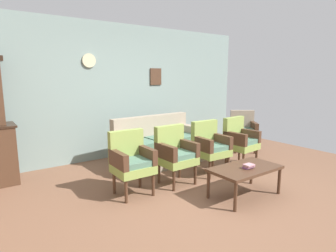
{
  "coord_description": "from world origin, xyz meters",
  "views": [
    {
      "loc": [
        -2.53,
        -2.69,
        1.66
      ],
      "look_at": [
        0.11,
        1.02,
        0.85
      ],
      "focal_mm": 30.06,
      "sensor_mm": 36.0,
      "label": 1
    }
  ],
  "objects_px": {
    "armchair_near_couch_end": "(131,160)",
    "coffee_table": "(245,170)",
    "armchair_row_middle": "(175,152)",
    "book_stack_on_table": "(249,166)",
    "armchair_near_cabinet": "(240,139)",
    "armchair_by_doorway": "(210,145)",
    "wingback_chair_by_fireplace": "(243,129)",
    "floral_couch": "(159,147)"
  },
  "relations": [
    {
      "from": "armchair_near_couch_end",
      "to": "coffee_table",
      "type": "distance_m",
      "value": 1.59
    },
    {
      "from": "armchair_row_middle",
      "to": "book_stack_on_table",
      "type": "distance_m",
      "value": 1.13
    },
    {
      "from": "coffee_table",
      "to": "armchair_near_cabinet",
      "type": "bearing_deg",
      "value": 43.38
    },
    {
      "from": "armchair_near_couch_end",
      "to": "armchair_row_middle",
      "type": "xyz_separation_m",
      "value": [
        0.74,
        -0.04,
        0.0
      ]
    },
    {
      "from": "armchair_by_doorway",
      "to": "coffee_table",
      "type": "relative_size",
      "value": 0.9
    },
    {
      "from": "wingback_chair_by_fireplace",
      "to": "armchair_by_doorway",
      "type": "bearing_deg",
      "value": -158.48
    },
    {
      "from": "armchair_by_doorway",
      "to": "book_stack_on_table",
      "type": "distance_m",
      "value": 1.08
    },
    {
      "from": "floral_couch",
      "to": "armchair_by_doorway",
      "type": "distance_m",
      "value": 1.06
    },
    {
      "from": "floral_couch",
      "to": "book_stack_on_table",
      "type": "height_order",
      "value": "floral_couch"
    },
    {
      "from": "armchair_near_cabinet",
      "to": "coffee_table",
      "type": "height_order",
      "value": "armchair_near_cabinet"
    },
    {
      "from": "armchair_near_cabinet",
      "to": "coffee_table",
      "type": "bearing_deg",
      "value": -136.62
    },
    {
      "from": "armchair_by_doorway",
      "to": "coffee_table",
      "type": "bearing_deg",
      "value": -105.63
    },
    {
      "from": "armchair_by_doorway",
      "to": "book_stack_on_table",
      "type": "bearing_deg",
      "value": -104.8
    },
    {
      "from": "armchair_row_middle",
      "to": "armchair_by_doorway",
      "type": "distance_m",
      "value": 0.77
    },
    {
      "from": "armchair_near_couch_end",
      "to": "wingback_chair_by_fireplace",
      "type": "height_order",
      "value": "same"
    },
    {
      "from": "floral_couch",
      "to": "armchair_by_doorway",
      "type": "bearing_deg",
      "value": -67.53
    },
    {
      "from": "armchair_row_middle",
      "to": "armchair_near_cabinet",
      "type": "height_order",
      "value": "same"
    },
    {
      "from": "wingback_chair_by_fireplace",
      "to": "book_stack_on_table",
      "type": "distance_m",
      "value": 2.56
    },
    {
      "from": "floral_couch",
      "to": "armchair_row_middle",
      "type": "bearing_deg",
      "value": -110.41
    },
    {
      "from": "coffee_table",
      "to": "armchair_row_middle",
      "type": "bearing_deg",
      "value": 117.22
    },
    {
      "from": "wingback_chair_by_fireplace",
      "to": "book_stack_on_table",
      "type": "height_order",
      "value": "wingback_chair_by_fireplace"
    },
    {
      "from": "armchair_near_cabinet",
      "to": "wingback_chair_by_fireplace",
      "type": "bearing_deg",
      "value": 36.4
    },
    {
      "from": "armchair_near_couch_end",
      "to": "book_stack_on_table",
      "type": "distance_m",
      "value": 1.62
    },
    {
      "from": "floral_couch",
      "to": "wingback_chair_by_fireplace",
      "type": "bearing_deg",
      "value": -8.72
    },
    {
      "from": "armchair_near_cabinet",
      "to": "armchair_row_middle",
      "type": "bearing_deg",
      "value": -178.95
    },
    {
      "from": "floral_couch",
      "to": "book_stack_on_table",
      "type": "bearing_deg",
      "value": -86.47
    },
    {
      "from": "wingback_chair_by_fireplace",
      "to": "coffee_table",
      "type": "xyz_separation_m",
      "value": [
        -1.92,
        -1.63,
        -0.12
      ]
    },
    {
      "from": "armchair_near_cabinet",
      "to": "book_stack_on_table",
      "type": "relative_size",
      "value": 5.91
    },
    {
      "from": "armchair_near_couch_end",
      "to": "armchair_by_doorway",
      "type": "xyz_separation_m",
      "value": [
        1.51,
        -0.01,
        0.0
      ]
    },
    {
      "from": "floral_couch",
      "to": "book_stack_on_table",
      "type": "xyz_separation_m",
      "value": [
        0.12,
        -2.0,
        0.12
      ]
    },
    {
      "from": "armchair_by_doorway",
      "to": "armchair_row_middle",
      "type": "bearing_deg",
      "value": -177.92
    },
    {
      "from": "armchair_near_couch_end",
      "to": "armchair_near_cabinet",
      "type": "xyz_separation_m",
      "value": [
        2.28,
        -0.01,
        0.0
      ]
    },
    {
      "from": "armchair_near_couch_end",
      "to": "floral_couch",
      "type": "bearing_deg",
      "value": 40.59
    },
    {
      "from": "armchair_by_doorway",
      "to": "armchair_near_couch_end",
      "type": "bearing_deg",
      "value": 179.64
    },
    {
      "from": "armchair_by_doorway",
      "to": "coffee_table",
      "type": "distance_m",
      "value": 1.03
    },
    {
      "from": "armchair_by_doorway",
      "to": "armchair_near_cabinet",
      "type": "distance_m",
      "value": 0.77
    },
    {
      "from": "armchair_near_couch_end",
      "to": "armchair_by_doorway",
      "type": "bearing_deg",
      "value": -0.36
    },
    {
      "from": "coffee_table",
      "to": "wingback_chair_by_fireplace",
      "type": "bearing_deg",
      "value": 40.36
    },
    {
      "from": "coffee_table",
      "to": "book_stack_on_table",
      "type": "xyz_separation_m",
      "value": [
        0.0,
        -0.06,
        0.08
      ]
    },
    {
      "from": "floral_couch",
      "to": "coffee_table",
      "type": "distance_m",
      "value": 1.95
    },
    {
      "from": "armchair_near_cabinet",
      "to": "book_stack_on_table",
      "type": "xyz_separation_m",
      "value": [
        -1.04,
        -1.04,
        -0.05
      ]
    },
    {
      "from": "wingback_chair_by_fireplace",
      "to": "armchair_row_middle",
      "type": "bearing_deg",
      "value": -164.33
    }
  ]
}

